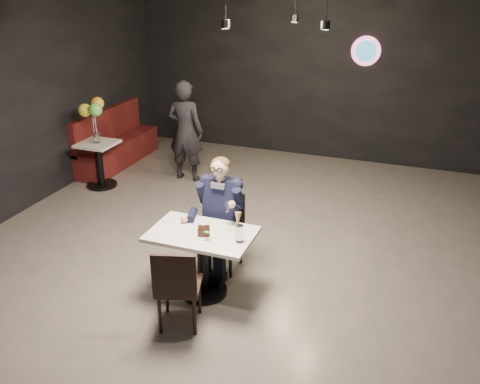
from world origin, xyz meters
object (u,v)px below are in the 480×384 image
at_px(seated_man, 222,213).
at_px(balloon_vase, 97,138).
at_px(side_table, 100,166).
at_px(chair_near, 179,284).
at_px(booth_bench, 117,138).
at_px(main_table, 203,263).
at_px(sundae_glass, 239,234).
at_px(chair_far, 222,233).
at_px(passerby, 186,131).

xyz_separation_m(seated_man, balloon_vase, (-2.81, 1.63, 0.11)).
bearing_deg(seated_man, side_table, 149.89).
distance_m(chair_near, booth_bench, 4.87).
height_order(main_table, sundae_glass, sundae_glass).
bearing_deg(main_table, side_table, 142.20).
bearing_deg(chair_near, sundae_glass, 33.18).
bearing_deg(chair_far, main_table, -90.00).
xyz_separation_m(chair_near, sundae_glass, (0.44, 0.52, 0.38)).
distance_m(side_table, balloon_vase, 0.48).
bearing_deg(sundae_glass, balloon_vase, 145.62).
bearing_deg(balloon_vase, seated_man, -30.11).
distance_m(seated_man, balloon_vase, 3.25).
relative_size(chair_near, passerby, 0.55).
distance_m(chair_far, seated_man, 0.26).
distance_m(main_table, sundae_glass, 0.64).
distance_m(seated_man, sundae_glass, 0.75).
bearing_deg(chair_far, chair_near, -90.00).
xyz_separation_m(chair_near, seated_man, (0.00, 1.11, 0.26)).
relative_size(main_table, balloon_vase, 7.00).
xyz_separation_m(chair_near, booth_bench, (-3.11, 3.74, 0.04)).
height_order(sundae_glass, balloon_vase, sundae_glass).
relative_size(main_table, booth_bench, 0.55).
height_order(main_table, passerby, passerby).
xyz_separation_m(booth_bench, balloon_vase, (0.30, -1.00, 0.33)).
height_order(chair_far, side_table, chair_far).
bearing_deg(balloon_vase, sundae_glass, -34.38).
height_order(main_table, booth_bench, booth_bench).
xyz_separation_m(main_table, booth_bench, (-3.11, 3.18, 0.13)).
bearing_deg(balloon_vase, passerby, 33.57).
bearing_deg(passerby, main_table, 117.53).
relative_size(chair_near, seated_man, 0.64).
bearing_deg(booth_bench, seated_man, -40.21).
bearing_deg(chair_far, seated_man, 90.00).
bearing_deg(seated_man, sundae_glass, -53.48).
distance_m(chair_far, balloon_vase, 3.27).
bearing_deg(sundae_glass, main_table, 174.30).
relative_size(main_table, chair_near, 1.20).
bearing_deg(main_table, passerby, 118.72).
xyz_separation_m(chair_far, seated_man, (0.00, 0.00, 0.26)).
relative_size(chair_far, seated_man, 0.64).
xyz_separation_m(chair_far, balloon_vase, (-2.81, 1.63, 0.37)).
distance_m(main_table, chair_far, 0.56).
relative_size(chair_far, passerby, 0.55).
bearing_deg(booth_bench, main_table, -45.63).
bearing_deg(seated_man, chair_near, -90.00).
bearing_deg(balloon_vase, chair_far, -30.11).
relative_size(booth_bench, side_table, 2.84).
distance_m(sundae_glass, booth_bench, 4.81).
relative_size(main_table, seated_man, 0.76).
xyz_separation_m(sundae_glass, passerby, (-2.06, 3.01, -0.00)).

